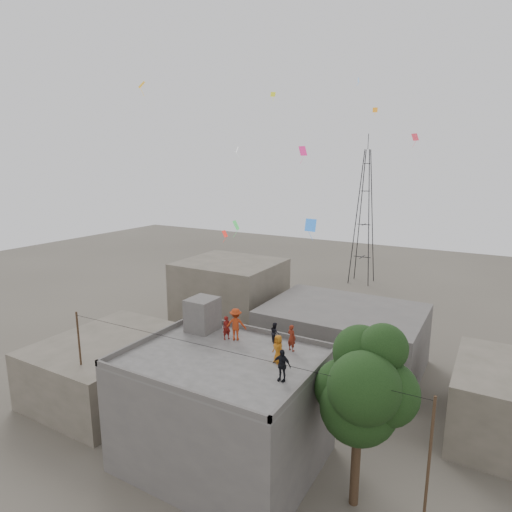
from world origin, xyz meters
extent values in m
plane|color=#49443C|center=(0.00, 0.00, 0.00)|extent=(140.00, 140.00, 0.00)
cube|color=#54514E|center=(0.00, 0.00, 3.00)|extent=(10.00, 8.00, 6.00)
cube|color=#514F4C|center=(0.00, 0.00, 6.05)|extent=(10.00, 8.00, 0.10)
cube|color=#54514E|center=(0.00, 3.92, 6.25)|extent=(10.00, 0.15, 0.30)
cube|color=#54514E|center=(0.00, -3.92, 6.25)|extent=(10.00, 0.15, 0.30)
cube|color=#54514E|center=(4.92, 0.00, 6.25)|extent=(0.15, 8.00, 0.30)
cube|color=#54514E|center=(-4.92, 0.00, 6.25)|extent=(0.15, 8.00, 0.30)
cube|color=#54514E|center=(-3.20, 2.60, 7.10)|extent=(1.60, 1.80, 2.00)
cube|color=#585245|center=(-11.00, 2.00, 2.00)|extent=(8.00, 10.00, 4.00)
cube|color=#54514E|center=(2.00, 14.00, 2.50)|extent=(12.00, 9.00, 5.00)
cube|color=#585245|center=(-10.00, 16.00, 3.50)|extent=(9.00, 8.00, 7.00)
cylinder|color=black|center=(7.20, 0.50, 2.00)|extent=(0.44, 0.44, 4.00)
cylinder|color=black|center=(7.35, 0.60, 3.60)|extent=(0.64, 0.91, 2.14)
sphere|color=black|center=(7.20, 0.50, 5.20)|extent=(3.60, 3.60, 3.60)
sphere|color=black|center=(8.30, 0.80, 6.00)|extent=(3.00, 3.00, 3.00)
sphere|color=black|center=(6.30, 1.00, 5.60)|extent=(2.80, 2.80, 2.80)
sphere|color=black|center=(7.60, -0.30, 6.60)|extent=(3.20, 3.20, 3.20)
sphere|color=black|center=(6.90, 1.40, 7.40)|extent=(2.60, 2.60, 2.60)
sphere|color=black|center=(8.00, 1.10, 8.00)|extent=(2.20, 2.20, 2.20)
cylinder|color=black|center=(-9.50, -1.50, 3.70)|extent=(0.12, 0.12, 7.40)
cylinder|color=black|center=(10.50, -1.00, 3.70)|extent=(0.12, 0.12, 7.40)
cylinder|color=black|center=(0.50, -1.25, 7.20)|extent=(20.00, 0.52, 0.02)
cylinder|color=black|center=(-4.85, 39.15, 9.00)|extent=(1.27, 1.27, 18.01)
cylinder|color=black|center=(-3.15, 39.15, 9.00)|extent=(1.27, 1.27, 18.01)
cylinder|color=black|center=(-3.15, 40.85, 9.00)|extent=(1.27, 1.27, 18.01)
cylinder|color=black|center=(-4.85, 40.85, 9.00)|extent=(1.27, 1.27, 18.01)
cube|color=black|center=(-4.00, 40.00, 3.60)|extent=(2.36, 0.08, 0.08)
cube|color=black|center=(-4.00, 40.00, 3.60)|extent=(0.08, 2.36, 0.08)
cube|color=black|center=(-4.00, 40.00, 8.10)|extent=(1.81, 0.08, 0.08)
cube|color=black|center=(-4.00, 40.00, 8.10)|extent=(0.08, 1.81, 0.08)
cube|color=black|center=(-4.00, 40.00, 12.60)|extent=(1.26, 0.08, 0.08)
cube|color=black|center=(-4.00, 40.00, 12.60)|extent=(0.08, 1.26, 0.08)
cube|color=black|center=(-4.00, 40.00, 16.20)|extent=(0.82, 0.08, 0.08)
cube|color=black|center=(-4.00, 40.00, 16.20)|extent=(0.08, 0.82, 0.08)
cylinder|color=black|center=(-4.00, 40.00, 19.00)|extent=(0.08, 0.08, 2.00)
imported|color=maroon|center=(2.80, 2.58, 6.84)|extent=(0.62, 0.50, 1.48)
imported|color=#AA5D13|center=(2.83, 0.92, 6.84)|extent=(0.86, 0.75, 1.48)
imported|color=black|center=(1.49, 3.13, 6.69)|extent=(0.72, 0.72, 1.18)
imported|color=black|center=(3.81, -0.66, 6.88)|extent=(0.92, 0.39, 1.56)
imported|color=#A23112|center=(-0.63, 2.33, 7.04)|extent=(1.40, 1.17, 1.88)
imported|color=maroon|center=(-1.13, 2.14, 6.79)|extent=(0.53, 0.60, 1.38)
plane|color=red|center=(-4.03, 6.38, 11.48)|extent=(0.25, 0.49, 0.43)
plane|color=#E4247A|center=(1.66, 6.12, 16.80)|extent=(0.59, 0.40, 0.53)
plane|color=yellow|center=(-2.54, 10.37, 20.78)|extent=(0.39, 0.38, 0.27)
plane|color=blue|center=(4.36, 1.06, 13.28)|extent=(0.59, 0.20, 0.57)
plane|color=white|center=(-6.75, 12.33, 17.21)|extent=(0.43, 0.47, 0.44)
plane|color=orange|center=(3.85, 13.07, 19.65)|extent=(0.34, 0.22, 0.30)
plane|color=green|center=(-0.80, 2.74, 12.73)|extent=(0.36, 0.58, 0.49)
plane|color=#D43246|center=(7.30, 8.88, 17.55)|extent=(0.47, 0.40, 0.38)
plane|color=#F8AE1A|center=(-4.86, 0.17, 20.07)|extent=(0.48, 0.52, 0.30)
plane|color=#5295F6|center=(2.03, 14.88, 22.01)|extent=(0.16, 0.30, 0.31)
camera|label=1|loc=(11.92, -17.22, 16.01)|focal=30.00mm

